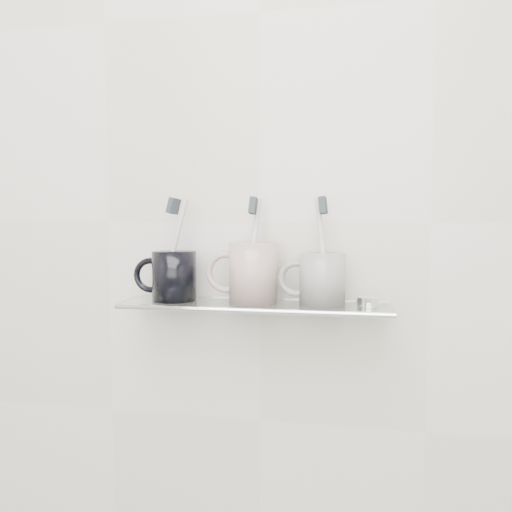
% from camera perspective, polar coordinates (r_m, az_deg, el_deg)
% --- Properties ---
extents(wall_back, '(2.50, 0.00, 2.50)m').
position_cam_1_polar(wall_back, '(0.98, 0.48, 3.89)').
color(wall_back, beige).
rests_on(wall_back, ground).
extents(shelf_glass, '(0.50, 0.12, 0.01)m').
position_cam_1_polar(shelf_glass, '(0.93, -0.17, -5.64)').
color(shelf_glass, silver).
rests_on(shelf_glass, wall_back).
extents(shelf_rail, '(0.50, 0.01, 0.01)m').
position_cam_1_polar(shelf_rail, '(0.88, -0.83, -6.26)').
color(shelf_rail, silver).
rests_on(shelf_rail, shelf_glass).
extents(bracket_left, '(0.02, 0.03, 0.02)m').
position_cam_1_polar(bracket_left, '(1.04, -11.24, -5.34)').
color(bracket_left, silver).
rests_on(bracket_left, wall_back).
extents(bracket_right, '(0.02, 0.03, 0.02)m').
position_cam_1_polar(bracket_right, '(0.97, 12.75, -6.05)').
color(bracket_right, silver).
rests_on(bracket_right, wall_back).
extents(mug_left, '(0.09, 0.09, 0.09)m').
position_cam_1_polar(mug_left, '(0.97, -9.32, -2.25)').
color(mug_left, black).
rests_on(mug_left, shelf_glass).
extents(mug_left_handle, '(0.07, 0.01, 0.07)m').
position_cam_1_polar(mug_left_handle, '(0.99, -11.96, -2.18)').
color(mug_left_handle, black).
rests_on(mug_left_handle, mug_left).
extents(toothbrush_left, '(0.06, 0.02, 0.19)m').
position_cam_1_polar(toothbrush_left, '(0.97, -9.36, 0.92)').
color(toothbrush_left, silver).
rests_on(toothbrush_left, mug_left).
extents(bristles_left, '(0.03, 0.03, 0.03)m').
position_cam_1_polar(bristles_left, '(0.96, -9.42, 5.67)').
color(bristles_left, '#292F32').
rests_on(bristles_left, toothbrush_left).
extents(mug_center, '(0.12, 0.12, 0.11)m').
position_cam_1_polar(mug_center, '(0.93, -0.34, -1.94)').
color(mug_center, silver).
rests_on(mug_center, shelf_glass).
extents(mug_center_handle, '(0.08, 0.01, 0.08)m').
position_cam_1_polar(mug_center_handle, '(0.94, -3.41, -1.88)').
color(mug_center_handle, silver).
rests_on(mug_center_handle, mug_center).
extents(toothbrush_center, '(0.03, 0.04, 0.19)m').
position_cam_1_polar(toothbrush_center, '(0.93, -0.34, 0.83)').
color(toothbrush_center, silver).
rests_on(toothbrush_center, mug_center).
extents(bristles_center, '(0.02, 0.03, 0.03)m').
position_cam_1_polar(bristles_center, '(0.92, -0.34, 5.79)').
color(bristles_center, '#292F32').
rests_on(bristles_center, toothbrush_center).
extents(mug_right, '(0.10, 0.10, 0.09)m').
position_cam_1_polar(mug_right, '(0.92, 7.59, -2.64)').
color(mug_right, white).
rests_on(mug_right, shelf_glass).
extents(mug_right_handle, '(0.07, 0.01, 0.07)m').
position_cam_1_polar(mug_right_handle, '(0.92, 4.61, -2.59)').
color(mug_right_handle, white).
rests_on(mug_right_handle, mug_right).
extents(toothbrush_right, '(0.03, 0.03, 0.19)m').
position_cam_1_polar(toothbrush_right, '(0.91, 7.62, 0.74)').
color(toothbrush_right, beige).
rests_on(toothbrush_right, mug_right).
extents(bristles_right, '(0.02, 0.03, 0.03)m').
position_cam_1_polar(bristles_right, '(0.91, 7.67, 5.77)').
color(bristles_right, '#292F32').
rests_on(bristles_right, toothbrush_right).
extents(chrome_cap, '(0.04, 0.04, 0.02)m').
position_cam_1_polar(chrome_cap, '(0.92, 12.72, -5.09)').
color(chrome_cap, silver).
rests_on(chrome_cap, shelf_glass).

